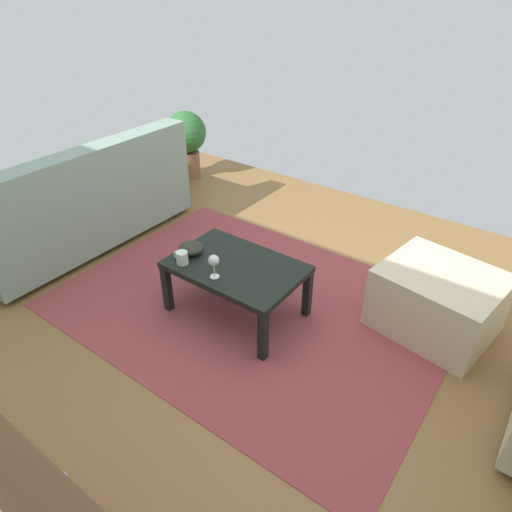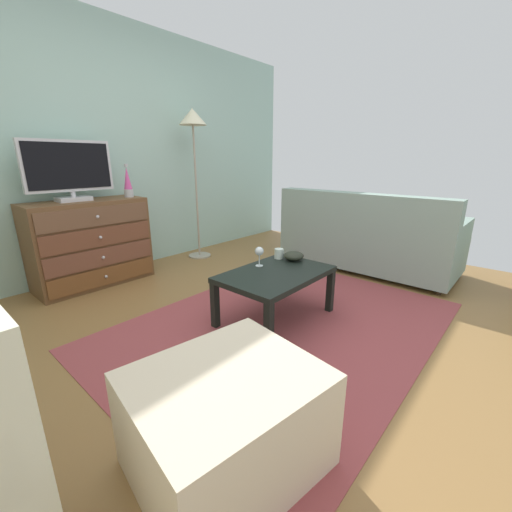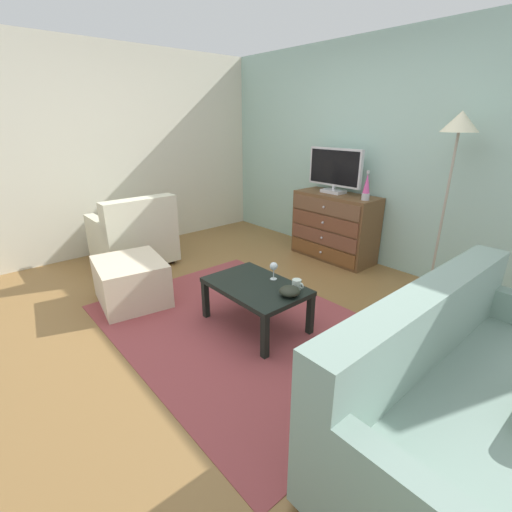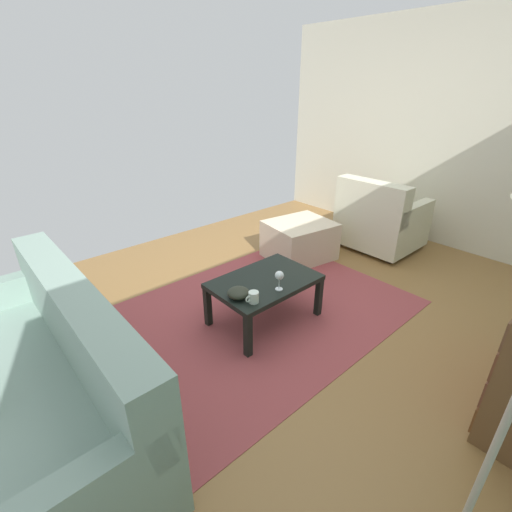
{
  "view_description": "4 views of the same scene",
  "coord_description": "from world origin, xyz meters",
  "px_view_note": "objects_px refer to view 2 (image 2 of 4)",
  "views": [
    {
      "loc": [
        -1.3,
        1.8,
        2.02
      ],
      "look_at": [
        0.17,
        -0.21,
        0.42
      ],
      "focal_mm": 31.9,
      "sensor_mm": 36.0,
      "label": 1
    },
    {
      "loc": [
        -1.59,
        -1.49,
        1.21
      ],
      "look_at": [
        0.22,
        0.1,
        0.48
      ],
      "focal_mm": 22.68,
      "sensor_mm": 36.0,
      "label": 2
    },
    {
      "loc": [
        2.31,
        -1.88,
        1.69
      ],
      "look_at": [
        0.08,
        0.05,
        0.57
      ],
      "focal_mm": 25.15,
      "sensor_mm": 36.0,
      "label": 3
    },
    {
      "loc": [
        1.97,
        1.76,
        1.82
      ],
      "look_at": [
        0.22,
        -0.22,
        0.55
      ],
      "focal_mm": 25.09,
      "sensor_mm": 36.0,
      "label": 4
    }
  ],
  "objects_px": {
    "dresser": "(91,243)",
    "ottoman": "(227,420)",
    "coffee_table": "(276,278)",
    "standing_lamp": "(193,132)",
    "mug": "(279,253)",
    "wine_glass": "(259,252)",
    "bowl_decorative": "(294,256)",
    "couch_large": "(366,239)",
    "tv": "(69,169)",
    "lava_lamp": "(128,183)"
  },
  "relations": [
    {
      "from": "dresser",
      "to": "coffee_table",
      "type": "height_order",
      "value": "dresser"
    },
    {
      "from": "coffee_table",
      "to": "mug",
      "type": "distance_m",
      "value": 0.36
    },
    {
      "from": "mug",
      "to": "ottoman",
      "type": "xyz_separation_m",
      "value": [
        -1.42,
        -0.83,
        -0.22
      ]
    },
    {
      "from": "dresser",
      "to": "bowl_decorative",
      "type": "bearing_deg",
      "value": -62.44
    },
    {
      "from": "wine_glass",
      "to": "mug",
      "type": "bearing_deg",
      "value": 1.47
    },
    {
      "from": "couch_large",
      "to": "lava_lamp",
      "type": "bearing_deg",
      "value": 135.51
    },
    {
      "from": "couch_large",
      "to": "tv",
      "type": "bearing_deg",
      "value": 141.42
    },
    {
      "from": "tv",
      "to": "couch_large",
      "type": "height_order",
      "value": "tv"
    },
    {
      "from": "ottoman",
      "to": "couch_large",
      "type": "bearing_deg",
      "value": 12.75
    },
    {
      "from": "dresser",
      "to": "wine_glass",
      "type": "distance_m",
      "value": 1.76
    },
    {
      "from": "coffee_table",
      "to": "ottoman",
      "type": "bearing_deg",
      "value": -150.75
    },
    {
      "from": "bowl_decorative",
      "to": "dresser",
      "type": "bearing_deg",
      "value": 117.56
    },
    {
      "from": "couch_large",
      "to": "ottoman",
      "type": "xyz_separation_m",
      "value": [
        -2.79,
        -0.63,
        -0.13
      ]
    },
    {
      "from": "coffee_table",
      "to": "wine_glass",
      "type": "height_order",
      "value": "wine_glass"
    },
    {
      "from": "ottoman",
      "to": "coffee_table",
      "type": "bearing_deg",
      "value": 29.25
    },
    {
      "from": "wine_glass",
      "to": "lava_lamp",
      "type": "bearing_deg",
      "value": 96.67
    },
    {
      "from": "mug",
      "to": "couch_large",
      "type": "bearing_deg",
      "value": -8.06
    },
    {
      "from": "mug",
      "to": "standing_lamp",
      "type": "height_order",
      "value": "standing_lamp"
    },
    {
      "from": "ottoman",
      "to": "standing_lamp",
      "type": "height_order",
      "value": "standing_lamp"
    },
    {
      "from": "ottoman",
      "to": "tv",
      "type": "bearing_deg",
      "value": 79.64
    },
    {
      "from": "mug",
      "to": "coffee_table",
      "type": "bearing_deg",
      "value": -146.47
    },
    {
      "from": "mug",
      "to": "standing_lamp",
      "type": "xyz_separation_m",
      "value": [
        0.41,
        1.6,
        1.08
      ]
    },
    {
      "from": "tv",
      "to": "lava_lamp",
      "type": "distance_m",
      "value": 0.53
    },
    {
      "from": "bowl_decorative",
      "to": "couch_large",
      "type": "bearing_deg",
      "value": -2.98
    },
    {
      "from": "tv",
      "to": "mug",
      "type": "xyz_separation_m",
      "value": [
        0.96,
        -1.67,
        -0.69
      ]
    },
    {
      "from": "dresser",
      "to": "ottoman",
      "type": "relative_size",
      "value": 1.51
    },
    {
      "from": "lava_lamp",
      "to": "mug",
      "type": "bearing_deg",
      "value": -74.06
    },
    {
      "from": "couch_large",
      "to": "ottoman",
      "type": "height_order",
      "value": "couch_large"
    },
    {
      "from": "coffee_table",
      "to": "mug",
      "type": "xyz_separation_m",
      "value": [
        0.29,
        0.19,
        0.09
      ]
    },
    {
      "from": "coffee_table",
      "to": "standing_lamp",
      "type": "xyz_separation_m",
      "value": [
        0.7,
        1.79,
        1.17
      ]
    },
    {
      "from": "lava_lamp",
      "to": "mug",
      "type": "distance_m",
      "value": 1.75
    },
    {
      "from": "dresser",
      "to": "mug",
      "type": "relative_size",
      "value": 9.26
    },
    {
      "from": "bowl_decorative",
      "to": "standing_lamp",
      "type": "height_order",
      "value": "standing_lamp"
    },
    {
      "from": "tv",
      "to": "ottoman",
      "type": "xyz_separation_m",
      "value": [
        -0.46,
        -2.49,
        -0.91
      ]
    },
    {
      "from": "coffee_table",
      "to": "bowl_decorative",
      "type": "relative_size",
      "value": 5.14
    },
    {
      "from": "wine_glass",
      "to": "dresser",
      "type": "bearing_deg",
      "value": 110.45
    },
    {
      "from": "bowl_decorative",
      "to": "ottoman",
      "type": "distance_m",
      "value": 1.63
    },
    {
      "from": "coffee_table",
      "to": "ottoman",
      "type": "xyz_separation_m",
      "value": [
        -1.13,
        -0.63,
        -0.13
      ]
    },
    {
      "from": "dresser",
      "to": "couch_large",
      "type": "distance_m",
      "value": 2.91
    },
    {
      "from": "bowl_decorative",
      "to": "standing_lamp",
      "type": "distance_m",
      "value": 2.07
    },
    {
      "from": "dresser",
      "to": "bowl_decorative",
      "type": "height_order",
      "value": "dresser"
    },
    {
      "from": "dresser",
      "to": "bowl_decorative",
      "type": "distance_m",
      "value": 1.99
    },
    {
      "from": "mug",
      "to": "dresser",
      "type": "bearing_deg",
      "value": 118.29
    },
    {
      "from": "mug",
      "to": "standing_lamp",
      "type": "relative_size",
      "value": 0.06
    },
    {
      "from": "wine_glass",
      "to": "standing_lamp",
      "type": "bearing_deg",
      "value": 66.94
    },
    {
      "from": "tv",
      "to": "lava_lamp",
      "type": "relative_size",
      "value": 2.29
    },
    {
      "from": "tv",
      "to": "bowl_decorative",
      "type": "distance_m",
      "value": 2.17
    },
    {
      "from": "dresser",
      "to": "mug",
      "type": "height_order",
      "value": "dresser"
    },
    {
      "from": "dresser",
      "to": "coffee_table",
      "type": "distance_m",
      "value": 1.93
    },
    {
      "from": "dresser",
      "to": "standing_lamp",
      "type": "relative_size",
      "value": 0.6
    }
  ]
}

